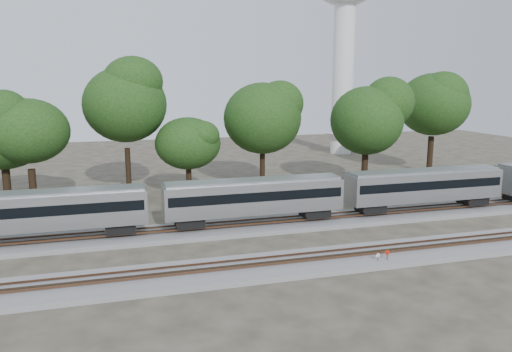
{
  "coord_description": "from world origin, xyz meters",
  "views": [
    {
      "loc": [
        -12.24,
        -36.49,
        13.42
      ],
      "look_at": [
        -0.22,
        5.0,
        5.12
      ],
      "focal_mm": 35.0,
      "sensor_mm": 36.0,
      "label": 1
    }
  ],
  "objects": [
    {
      "name": "ground",
      "position": [
        0.0,
        0.0,
        0.0
      ],
      "size": [
        160.0,
        160.0,
        0.0
      ],
      "primitive_type": "plane",
      "color": "#383328",
      "rests_on": "ground"
    },
    {
      "name": "track_far",
      "position": [
        0.0,
        6.0,
        0.21
      ],
      "size": [
        160.0,
        5.0,
        0.73
      ],
      "color": "slate",
      "rests_on": "ground"
    },
    {
      "name": "track_near",
      "position": [
        0.0,
        -4.0,
        0.21
      ],
      "size": [
        160.0,
        5.0,
        0.73
      ],
      "color": "slate",
      "rests_on": "ground"
    },
    {
      "name": "train",
      "position": [
        17.86,
        6.0,
        3.07
      ],
      "size": [
        121.49,
        2.95,
        4.35
      ],
      "color": "#B7BABE",
      "rests_on": "ground"
    },
    {
      "name": "switch_stand_red",
      "position": [
        6.77,
        -5.63,
        0.74
      ],
      "size": [
        0.35,
        0.16,
        1.15
      ],
      "rotation": [
        0.0,
        0.0,
        -0.37
      ],
      "color": "#512D19",
      "rests_on": "ground"
    },
    {
      "name": "switch_stand_white",
      "position": [
        6.04,
        -5.58,
        0.62
      ],
      "size": [
        0.31,
        0.06,
        0.97
      ],
      "rotation": [
        0.0,
        0.0,
        0.04
      ],
      "color": "#512D19",
      "rests_on": "ground"
    },
    {
      "name": "switch_lever",
      "position": [
        5.94,
        -6.0,
        0.15
      ],
      "size": [
        0.57,
        0.45,
        0.3
      ],
      "primitive_type": "cube",
      "rotation": [
        0.0,
        0.0,
        -0.33
      ],
      "color": "#512D19",
      "rests_on": "ground"
    },
    {
      "name": "tree_1",
      "position": [
        -23.0,
        19.28,
        8.29
      ],
      "size": [
        8.44,
        8.44,
        11.9
      ],
      "color": "black",
      "rests_on": "ground"
    },
    {
      "name": "tree_2",
      "position": [
        -20.33,
        17.88,
        8.4
      ],
      "size": [
        8.55,
        8.55,
        12.06
      ],
      "color": "black",
      "rests_on": "ground"
    },
    {
      "name": "tree_3",
      "position": [
        -10.66,
        22.04,
        10.71
      ],
      "size": [
        10.9,
        10.9,
        15.37
      ],
      "color": "black",
      "rests_on": "ground"
    },
    {
      "name": "tree_4",
      "position": [
        -4.05,
        19.45,
        6.39
      ],
      "size": [
        6.52,
        6.52,
        9.19
      ],
      "color": "black",
      "rests_on": "ground"
    },
    {
      "name": "tree_5",
      "position": [
        5.55,
        22.08,
        8.83
      ],
      "size": [
        8.99,
        8.99,
        12.67
      ],
      "color": "black",
      "rests_on": "ground"
    },
    {
      "name": "tree_6",
      "position": [
        17.74,
        18.41,
        8.57
      ],
      "size": [
        8.72,
        8.72,
        12.3
      ],
      "color": "black",
      "rests_on": "ground"
    },
    {
      "name": "tree_7",
      "position": [
        32.29,
        25.7,
        10.02
      ],
      "size": [
        10.19,
        10.19,
        14.37
      ],
      "color": "black",
      "rests_on": "ground"
    }
  ]
}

